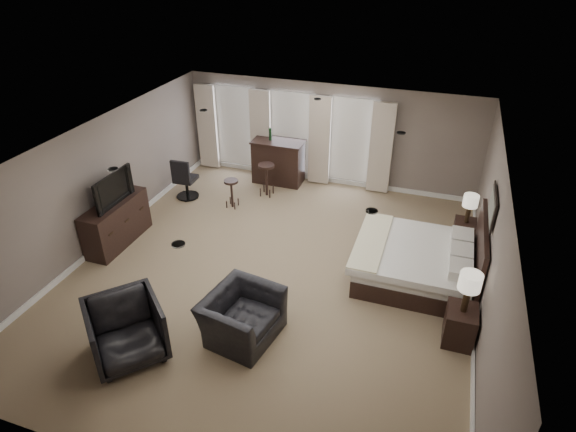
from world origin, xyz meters
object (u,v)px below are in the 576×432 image
(dresser, at_px, (117,223))
(armchair_near, at_px, (241,310))
(bar_counter, at_px, (278,161))
(bar_stool_left, at_px, (232,194))
(lamp_near, at_px, (468,293))
(armchair_far, at_px, (126,328))
(bar_stool_right, at_px, (267,180))
(nightstand_far, at_px, (464,234))
(bed, at_px, (415,247))
(desk_chair, at_px, (186,178))
(nightstand_near, at_px, (460,325))
(tv, at_px, (112,200))
(lamp_far, at_px, (469,209))

(dresser, bearing_deg, armchair_near, -25.23)
(bar_counter, distance_m, bar_stool_left, 1.76)
(bar_stool_left, bearing_deg, armchair_near, -63.37)
(lamp_near, distance_m, armchair_far, 5.23)
(dresser, distance_m, bar_stool_right, 3.74)
(bar_counter, bearing_deg, nightstand_far, -19.07)
(armchair_near, xyz_separation_m, bar_stool_right, (-1.37, 4.70, -0.11))
(nightstand_far, xyz_separation_m, bar_counter, (-4.69, 1.62, 0.29))
(bed, distance_m, desk_chair, 5.86)
(nightstand_near, xyz_separation_m, desk_chair, (-6.54, 2.96, 0.22))
(bar_stool_right, bearing_deg, bed, -30.56)
(tv, height_order, bar_stool_left, tv)
(bar_stool_right, bearing_deg, tv, -126.21)
(dresser, distance_m, bar_counter, 4.43)
(dresser, bearing_deg, bar_counter, 59.81)
(lamp_far, xyz_separation_m, bar_stool_right, (-4.71, 0.81, -0.47))
(bed, relative_size, lamp_near, 3.06)
(bed, distance_m, lamp_near, 1.73)
(bar_stool_right, bearing_deg, bar_counter, 88.52)
(nightstand_near, height_order, bar_counter, bar_counter)
(lamp_far, relative_size, desk_chair, 0.58)
(lamp_far, height_order, bar_stool_right, lamp_far)
(nightstand_near, bearing_deg, bar_stool_right, 141.81)
(nightstand_far, distance_m, tv, 7.30)
(bed, height_order, nightstand_near, bed)
(nightstand_near, height_order, dresser, dresser)
(bed, bearing_deg, nightstand_far, 58.46)
(bed, bearing_deg, lamp_near, -58.46)
(bar_counter, height_order, bar_stool_left, bar_counter)
(nightstand_far, relative_size, bar_stool_left, 0.81)
(nightstand_near, distance_m, nightstand_far, 2.90)
(lamp_near, bearing_deg, bar_stool_left, 151.45)
(lamp_far, bearing_deg, bar_counter, 160.93)
(desk_chair, bearing_deg, bed, 162.71)
(bar_stool_right, height_order, desk_chair, desk_chair)
(lamp_near, bearing_deg, bar_stool_right, 141.81)
(nightstand_near, xyz_separation_m, bar_stool_right, (-4.71, 3.71, 0.10))
(dresser, bearing_deg, nightstand_near, -5.70)
(nightstand_near, distance_m, tv, 6.99)
(bar_stool_left, relative_size, desk_chair, 0.66)
(nightstand_near, distance_m, bar_counter, 6.52)
(bar_stool_left, relative_size, bar_stool_right, 0.85)
(nightstand_near, bearing_deg, tv, 174.30)
(bar_counter, relative_size, bar_stool_right, 1.58)
(nightstand_near, bearing_deg, lamp_near, 0.00)
(tv, bearing_deg, bar_stool_right, -36.21)
(tv, relative_size, desk_chair, 1.08)
(nightstand_near, xyz_separation_m, dresser, (-6.92, 0.69, 0.16))
(armchair_near, height_order, desk_chair, desk_chair)
(nightstand_near, height_order, lamp_near, lamp_near)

